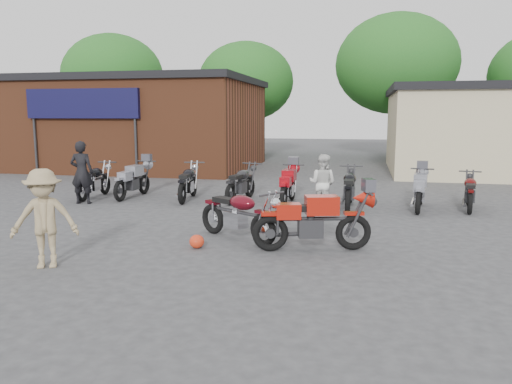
% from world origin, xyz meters
% --- Properties ---
extents(ground, '(90.00, 90.00, 0.00)m').
position_xyz_m(ground, '(0.00, 0.00, 0.00)').
color(ground, '#363739').
extents(brick_building, '(12.00, 8.00, 4.00)m').
position_xyz_m(brick_building, '(-9.00, 14.00, 2.00)').
color(brick_building, brown).
rests_on(brick_building, ground).
extents(stucco_building, '(10.00, 8.00, 3.50)m').
position_xyz_m(stucco_building, '(8.50, 15.00, 1.75)').
color(stucco_building, tan).
rests_on(stucco_building, ground).
extents(tree_0, '(6.56, 6.56, 8.20)m').
position_xyz_m(tree_0, '(-14.00, 22.00, 4.10)').
color(tree_0, '#17581C').
rests_on(tree_0, ground).
extents(tree_1, '(5.92, 5.92, 7.40)m').
position_xyz_m(tree_1, '(-5.00, 22.00, 3.70)').
color(tree_1, '#17581C').
rests_on(tree_1, ground).
extents(tree_2, '(7.04, 7.04, 8.80)m').
position_xyz_m(tree_2, '(4.00, 22.00, 4.40)').
color(tree_2, '#17581C').
rests_on(tree_2, ground).
extents(vintage_motorcycle, '(2.12, 1.69, 1.20)m').
position_xyz_m(vintage_motorcycle, '(-0.13, 0.86, 0.60)').
color(vintage_motorcycle, '#4F0913').
rests_on(vintage_motorcycle, ground).
extents(sportbike, '(2.29, 1.27, 1.26)m').
position_xyz_m(sportbike, '(1.47, 0.39, 0.63)').
color(sportbike, red).
rests_on(sportbike, ground).
extents(helmet, '(0.33, 0.33, 0.27)m').
position_xyz_m(helmet, '(-0.75, 0.08, 0.13)').
color(helmet, red).
rests_on(helmet, ground).
extents(person_dark, '(0.71, 0.52, 1.81)m').
position_xyz_m(person_dark, '(-5.57, 4.04, 0.91)').
color(person_dark, black).
rests_on(person_dark, ground).
extents(person_light, '(0.87, 0.75, 1.53)m').
position_xyz_m(person_light, '(1.29, 4.25, 0.77)').
color(person_light, silver).
rests_on(person_light, ground).
extents(person_tan, '(1.24, 1.02, 1.67)m').
position_xyz_m(person_tan, '(-2.83, -1.60, 0.84)').
color(person_tan, '#9E8962').
rests_on(person_tan, ground).
extents(row_bike_0, '(0.75, 2.02, 1.16)m').
position_xyz_m(row_bike_0, '(-5.78, 5.06, 0.58)').
color(row_bike_0, black).
rests_on(row_bike_0, ground).
extents(row_bike_1, '(0.78, 2.08, 1.19)m').
position_xyz_m(row_bike_1, '(-4.64, 5.35, 0.59)').
color(row_bike_1, gray).
rests_on(row_bike_1, ground).
extents(row_bike_2, '(0.92, 2.11, 1.19)m').
position_xyz_m(row_bike_2, '(-2.81, 5.27, 0.59)').
color(row_bike_2, black).
rests_on(row_bike_2, ground).
extents(row_bike_3, '(0.96, 2.11, 1.18)m').
position_xyz_m(row_bike_3, '(-1.20, 5.42, 0.59)').
color(row_bike_3, black).
rests_on(row_bike_3, ground).
extents(row_bike_4, '(0.70, 2.05, 1.19)m').
position_xyz_m(row_bike_4, '(0.25, 5.20, 0.59)').
color(row_bike_4, '#AB0E18').
rests_on(row_bike_4, ground).
extents(row_bike_5, '(0.71, 2.09, 1.21)m').
position_xyz_m(row_bike_5, '(1.97, 4.99, 0.60)').
color(row_bike_5, black).
rests_on(row_bike_5, ground).
extents(row_bike_6, '(0.94, 2.06, 1.15)m').
position_xyz_m(row_bike_6, '(3.84, 5.14, 0.58)').
color(row_bike_6, gray).
rests_on(row_bike_6, ground).
extents(row_bike_7, '(0.91, 1.94, 1.08)m').
position_xyz_m(row_bike_7, '(5.15, 5.39, 0.54)').
color(row_bike_7, '#4F0909').
rests_on(row_bike_7, ground).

